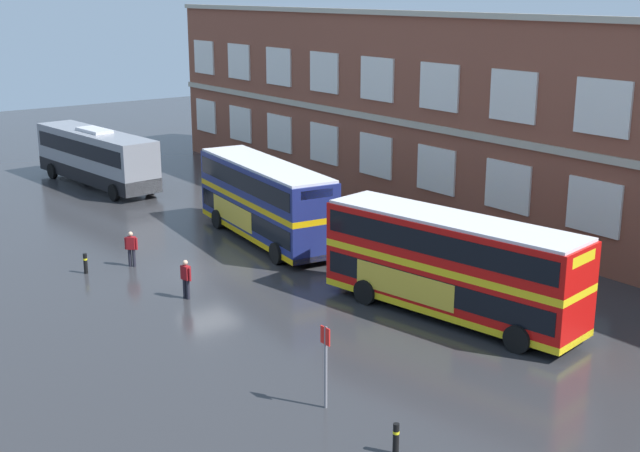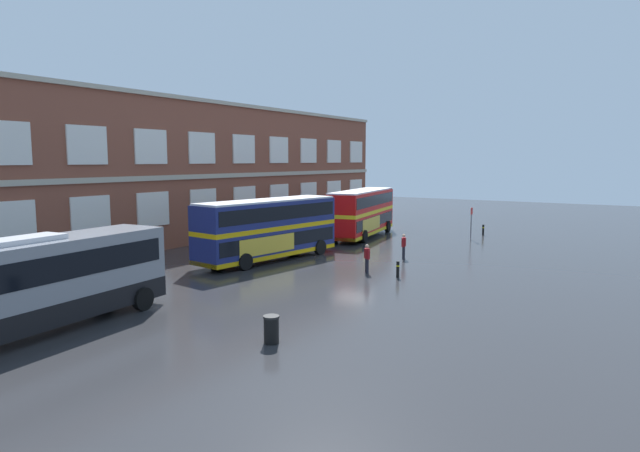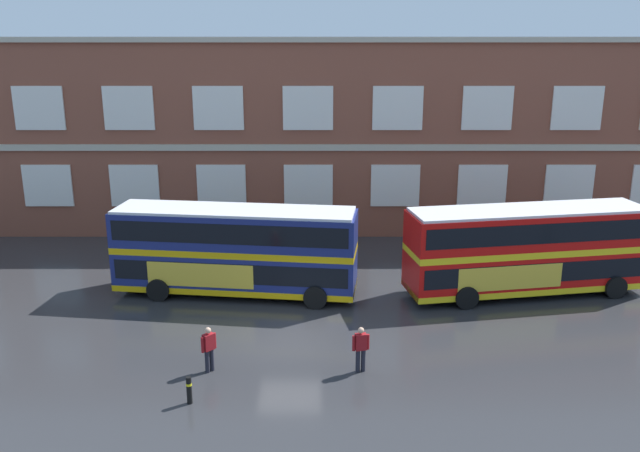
% 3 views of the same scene
% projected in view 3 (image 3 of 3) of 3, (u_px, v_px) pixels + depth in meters
% --- Properties ---
extents(ground_plane, '(120.00, 120.00, 0.00)m').
position_uv_depth(ground_plane, '(290.00, 319.00, 28.04)').
color(ground_plane, '#2B2B2D').
extents(brick_terminal_building, '(55.77, 8.19, 11.49)m').
position_uv_depth(brick_terminal_building, '(307.00, 134.00, 41.85)').
color(brick_terminal_building, brown).
rests_on(brick_terminal_building, ground).
extents(double_decker_near, '(11.24, 3.94, 4.07)m').
position_uv_depth(double_decker_near, '(234.00, 250.00, 30.24)').
color(double_decker_near, navy).
rests_on(double_decker_near, ground).
extents(double_decker_middle, '(11.28, 4.44, 4.07)m').
position_uv_depth(double_decker_middle, '(525.00, 249.00, 30.33)').
color(double_decker_middle, red).
rests_on(double_decker_middle, ground).
extents(waiting_passenger, '(0.52, 0.53, 1.70)m').
position_uv_depth(waiting_passenger, '(207.00, 348.00, 23.43)').
color(waiting_passenger, black).
rests_on(waiting_passenger, ground).
extents(second_passenger, '(0.64, 0.33, 1.70)m').
position_uv_depth(second_passenger, '(359.00, 347.00, 23.45)').
color(second_passenger, black).
rests_on(second_passenger, ground).
extents(safety_bollard_east, '(0.19, 0.19, 0.95)m').
position_uv_depth(safety_bollard_east, '(187.00, 390.00, 21.49)').
color(safety_bollard_east, black).
rests_on(safety_bollard_east, ground).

